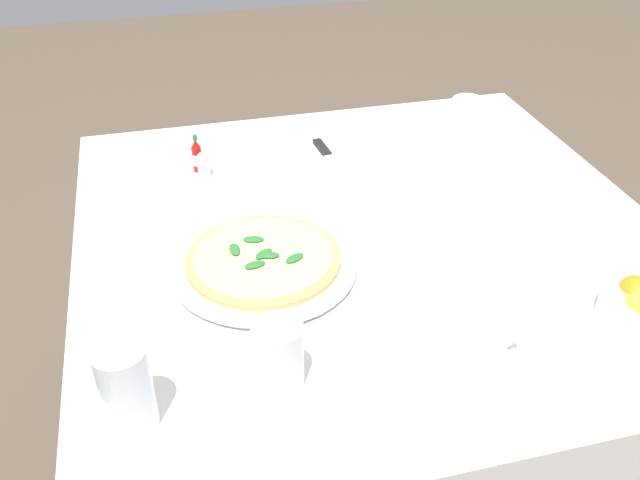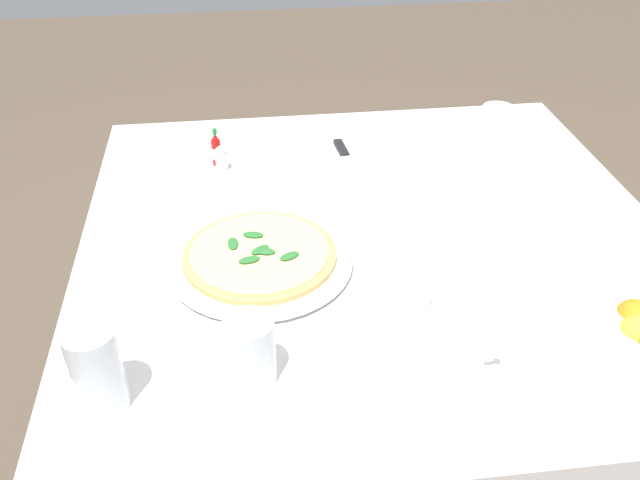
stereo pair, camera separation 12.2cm
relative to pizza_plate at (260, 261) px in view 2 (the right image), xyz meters
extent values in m
cube|color=white|center=(-0.07, 0.22, -0.02)|extent=(1.07, 1.07, 0.02)
cube|color=white|center=(-0.07, -0.31, -0.17)|extent=(1.07, 0.01, 0.28)
cube|color=white|center=(-0.07, 0.75, -0.17)|extent=(1.07, 0.01, 0.28)
cube|color=white|center=(-0.60, 0.22, -0.17)|extent=(0.01, 1.07, 0.28)
cylinder|color=brown|center=(-0.51, -0.23, -0.39)|extent=(0.06, 0.06, 0.72)
cylinder|color=brown|center=(-0.51, 0.66, -0.39)|extent=(0.06, 0.06, 0.72)
cylinder|color=white|center=(0.00, 0.00, -0.01)|extent=(0.19, 0.19, 0.01)
cylinder|color=white|center=(0.00, 0.00, 0.00)|extent=(0.32, 0.32, 0.01)
cylinder|color=#DBAD60|center=(0.00, 0.00, 0.01)|extent=(0.26, 0.26, 0.01)
cylinder|color=#F4DB8E|center=(0.00, 0.00, 0.02)|extent=(0.24, 0.24, 0.00)
ellipsoid|color=#2D7533|center=(0.03, -0.02, 0.02)|extent=(0.03, 0.04, 0.01)
ellipsoid|color=#2D7533|center=(0.01, 0.01, 0.02)|extent=(0.03, 0.04, 0.01)
ellipsoid|color=#2D7533|center=(-0.05, -0.01, 0.02)|extent=(0.03, 0.04, 0.01)
ellipsoid|color=#2D7533|center=(0.00, 0.00, 0.02)|extent=(0.04, 0.04, 0.01)
ellipsoid|color=#2D7533|center=(-0.02, -0.04, 0.02)|extent=(0.04, 0.02, 0.01)
ellipsoid|color=#2D7533|center=(0.03, 0.05, 0.02)|extent=(0.03, 0.04, 0.01)
cylinder|color=white|center=(0.10, 0.40, -0.01)|extent=(0.13, 0.13, 0.01)
cylinder|color=white|center=(0.10, 0.40, 0.02)|extent=(0.08, 0.08, 0.06)
torus|color=white|center=(0.07, 0.44, 0.03)|extent=(0.03, 0.03, 0.03)
cylinder|color=black|center=(0.10, 0.40, 0.05)|extent=(0.07, 0.07, 0.00)
cylinder|color=white|center=(-0.47, 0.58, -0.01)|extent=(0.13, 0.13, 0.01)
cylinder|color=white|center=(-0.47, 0.58, 0.02)|extent=(0.08, 0.08, 0.05)
torus|color=white|center=(-0.49, 0.63, 0.02)|extent=(0.02, 0.03, 0.03)
cylinder|color=black|center=(-0.47, 0.58, 0.04)|extent=(0.07, 0.07, 0.00)
cylinder|color=white|center=(0.29, 0.26, -0.01)|extent=(0.13, 0.13, 0.01)
cylinder|color=white|center=(0.29, 0.26, 0.03)|extent=(0.08, 0.08, 0.06)
torus|color=white|center=(0.29, 0.31, 0.03)|extent=(0.01, 0.04, 0.03)
cylinder|color=black|center=(0.29, 0.26, 0.05)|extent=(0.07, 0.07, 0.00)
cylinder|color=white|center=(0.29, -0.23, 0.05)|extent=(0.07, 0.07, 0.13)
cylinder|color=silver|center=(0.29, -0.23, 0.02)|extent=(0.06, 0.06, 0.07)
cylinder|color=white|center=(0.26, -0.03, 0.04)|extent=(0.07, 0.07, 0.10)
cylinder|color=silver|center=(0.26, -0.03, 0.02)|extent=(0.06, 0.06, 0.06)
cube|color=silver|center=(-0.32, 0.20, 0.00)|extent=(0.24, 0.17, 0.02)
cube|color=silver|center=(-0.27, 0.21, 0.01)|extent=(0.12, 0.03, 0.01)
cube|color=black|center=(-0.37, 0.20, 0.01)|extent=(0.08, 0.03, 0.01)
sphere|color=orange|center=(0.25, 0.54, 0.03)|extent=(0.05, 0.05, 0.05)
sphere|color=yellow|center=(0.28, 0.53, 0.03)|extent=(0.06, 0.06, 0.06)
cylinder|color=#B7140F|center=(-0.38, -0.07, 0.02)|extent=(0.02, 0.02, 0.05)
cylinder|color=white|center=(-0.38, -0.07, 0.02)|extent=(0.02, 0.02, 0.02)
cone|color=#B7140F|center=(-0.38, -0.07, 0.05)|extent=(0.02, 0.02, 0.02)
cylinder|color=#1E722D|center=(-0.38, -0.07, 0.07)|extent=(0.01, 0.01, 0.01)
cylinder|color=white|center=(-0.35, -0.06, 0.01)|extent=(0.03, 0.03, 0.04)
cylinder|color=white|center=(-0.35, -0.06, 0.00)|extent=(0.02, 0.02, 0.03)
sphere|color=silver|center=(-0.35, -0.06, 0.03)|extent=(0.02, 0.02, 0.02)
cylinder|color=white|center=(-0.41, -0.08, 0.01)|extent=(0.03, 0.03, 0.04)
cylinder|color=#38332D|center=(-0.41, -0.08, 0.00)|extent=(0.02, 0.02, 0.03)
sphere|color=silver|center=(-0.41, -0.08, 0.03)|extent=(0.02, 0.02, 0.02)
cube|color=white|center=(0.13, 0.21, 0.02)|extent=(0.04, 0.08, 0.06)
camera|label=1|loc=(0.94, -0.14, 0.70)|focal=38.76mm
camera|label=2|loc=(0.96, -0.02, 0.70)|focal=38.76mm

